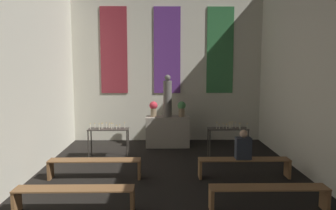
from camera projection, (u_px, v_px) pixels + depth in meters
wall_back at (167, 65)px, 11.46m from camera, size 6.81×0.16×5.29m
wall_left at (5, 65)px, 6.61m from camera, size 0.12×9.77×5.29m
wall_right at (333, 65)px, 6.73m from camera, size 0.12×9.77×5.29m
altar at (168, 131)px, 10.75m from camera, size 1.41×0.63×0.99m
statue at (168, 97)px, 10.62m from camera, size 0.27×0.27×1.37m
flower_vase_left at (154, 108)px, 10.65m from camera, size 0.27×0.27×0.50m
flower_vase_right at (182, 108)px, 10.67m from camera, size 0.27×0.27×0.50m
candle_rack_left at (109, 133)px, 9.34m from camera, size 1.14×0.43×1.04m
candle_rack_right at (228, 133)px, 9.39m from camera, size 1.14×0.43×1.05m
pew_second_left at (74, 194)px, 5.89m from camera, size 2.15×0.36×0.45m
pew_second_right at (269, 193)px, 5.95m from camera, size 2.15×0.36×0.45m
pew_back_left at (95, 164)px, 7.68m from camera, size 2.15×0.36×0.45m
pew_back_right at (244, 164)px, 7.74m from camera, size 2.15×0.36×0.45m
person_seated at (243, 146)px, 7.69m from camera, size 0.36×0.24×0.70m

